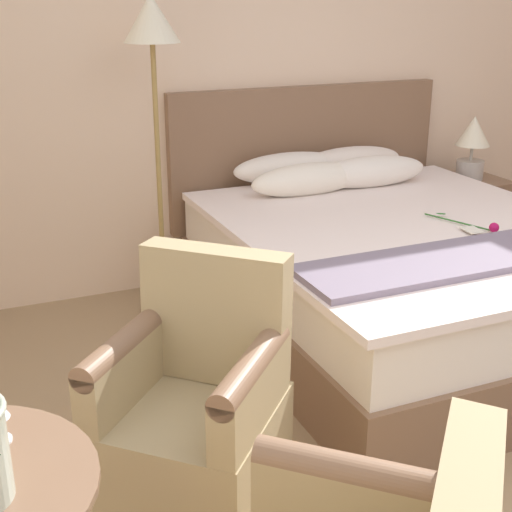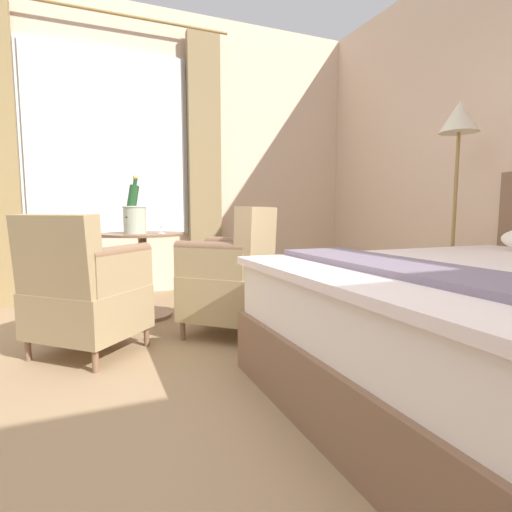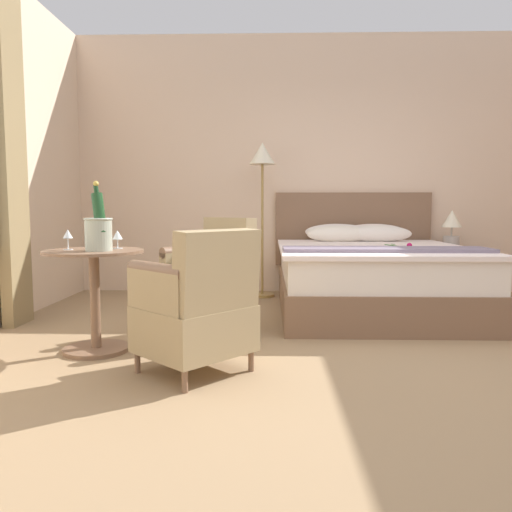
# 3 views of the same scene
# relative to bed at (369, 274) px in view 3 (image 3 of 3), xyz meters

# --- Properties ---
(ground_plane) EXTENTS (7.51, 7.51, 0.00)m
(ground_plane) POSITION_rel_bed_xyz_m (-0.28, -1.72, -0.36)
(ground_plane) COLOR #9E7F5A
(wall_headboard_side) EXTENTS (6.13, 0.12, 3.05)m
(wall_headboard_side) POSITION_rel_bed_xyz_m (-0.28, 1.15, 1.16)
(wall_headboard_side) COLOR beige
(wall_headboard_side) RESTS_ON ground
(bed) EXTENTS (1.84, 2.26, 1.20)m
(bed) POSITION_rel_bed_xyz_m (0.00, 0.00, 0.00)
(bed) COLOR brown
(bed) RESTS_ON ground
(nightstand) EXTENTS (0.47, 0.46, 0.57)m
(nightstand) POSITION_rel_bed_xyz_m (1.06, 0.71, -0.07)
(nightstand) COLOR brown
(nightstand) RESTS_ON ground
(bedside_lamp) EXTENTS (0.22, 0.22, 0.42)m
(bedside_lamp) POSITION_rel_bed_xyz_m (1.06, 0.71, 0.46)
(bedside_lamp) COLOR #B5ADA6
(bedside_lamp) RESTS_ON nightstand
(floor_lamp_brass) EXTENTS (0.29, 0.29, 1.74)m
(floor_lamp_brass) POSITION_rel_bed_xyz_m (-1.07, 0.71, 1.06)
(floor_lamp_brass) COLOR #A08045
(floor_lamp_brass) RESTS_ON ground
(side_table_round) EXTENTS (0.68, 0.68, 0.72)m
(side_table_round) POSITION_rel_bed_xyz_m (-2.21, -1.53, 0.06)
(side_table_round) COLOR brown
(side_table_round) RESTS_ON ground
(champagne_bucket) EXTENTS (0.19, 0.19, 0.47)m
(champagne_bucket) POSITION_rel_bed_xyz_m (-2.15, -1.60, 0.50)
(champagne_bucket) COLOR #ADB8A3
(champagne_bucket) RESTS_ON side_table_round
(wine_glass_near_bucket) EXTENTS (0.07, 0.07, 0.13)m
(wine_glass_near_bucket) POSITION_rel_bed_xyz_m (-2.08, -1.40, 0.45)
(wine_glass_near_bucket) COLOR white
(wine_glass_near_bucket) RESTS_ON side_table_round
(wine_glass_near_edge) EXTENTS (0.07, 0.07, 0.14)m
(wine_glass_near_edge) POSITION_rel_bed_xyz_m (-2.39, -1.52, 0.46)
(wine_glass_near_edge) COLOR white
(wine_glass_near_edge) RESTS_ON side_table_round
(armchair_by_window) EXTENTS (0.78, 0.78, 0.93)m
(armchair_by_window) POSITION_rel_bed_xyz_m (-1.45, -1.00, 0.06)
(armchair_by_window) COLOR brown
(armchair_by_window) RESTS_ON ground
(armchair_facing_bed) EXTENTS (0.82, 0.82, 0.88)m
(armchair_facing_bed) POSITION_rel_bed_xyz_m (-1.42, -1.99, 0.04)
(armchair_facing_bed) COLOR brown
(armchair_facing_bed) RESTS_ON ground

